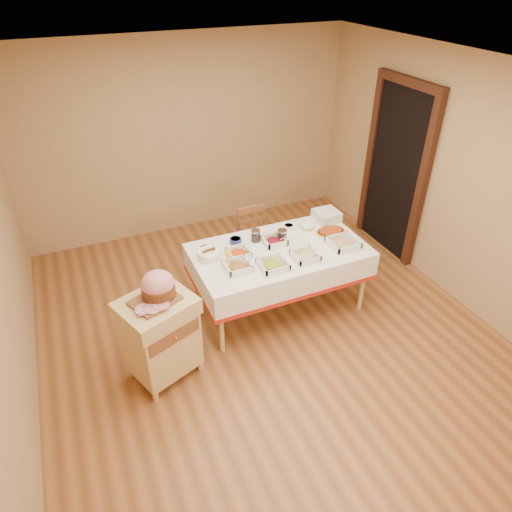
% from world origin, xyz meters
% --- Properties ---
extents(room_shell, '(5.00, 5.00, 5.00)m').
position_xyz_m(room_shell, '(0.00, 0.00, 1.30)').
color(room_shell, brown).
rests_on(room_shell, ground).
extents(doorway, '(0.09, 1.10, 2.20)m').
position_xyz_m(doorway, '(2.20, 0.90, 1.11)').
color(doorway, black).
rests_on(doorway, ground).
extents(dining_table, '(1.82, 1.02, 0.76)m').
position_xyz_m(dining_table, '(0.30, 0.30, 0.60)').
color(dining_table, '#D6B876').
rests_on(dining_table, ground).
extents(butcher_cart, '(0.76, 0.70, 0.87)m').
position_xyz_m(butcher_cart, '(-1.11, -0.17, 0.49)').
color(butcher_cart, '#D6B876').
rests_on(butcher_cart, ground).
extents(dining_chair, '(0.41, 0.39, 0.88)m').
position_xyz_m(dining_chair, '(0.33, 0.98, 0.45)').
color(dining_chair, brown).
rests_on(dining_chair, ground).
extents(ham_on_board, '(0.41, 0.39, 0.27)m').
position_xyz_m(ham_on_board, '(-1.07, -0.14, 0.98)').
color(ham_on_board, brown).
rests_on(ham_on_board, butcher_cart).
extents(serving_dish_a, '(0.25, 0.25, 0.11)m').
position_xyz_m(serving_dish_a, '(-0.24, 0.13, 0.79)').
color(serving_dish_a, silver).
rests_on(serving_dish_a, dining_table).
extents(serving_dish_b, '(0.27, 0.27, 0.11)m').
position_xyz_m(serving_dish_b, '(0.09, 0.02, 0.79)').
color(serving_dish_b, silver).
rests_on(serving_dish_b, dining_table).
extents(serving_dish_c, '(0.25, 0.25, 0.10)m').
position_xyz_m(serving_dish_c, '(0.46, 0.03, 0.79)').
color(serving_dish_c, silver).
rests_on(serving_dish_c, dining_table).
extents(serving_dish_d, '(0.29, 0.29, 0.11)m').
position_xyz_m(serving_dish_d, '(0.94, 0.08, 0.80)').
color(serving_dish_d, silver).
rests_on(serving_dish_d, dining_table).
extents(serving_dish_e, '(0.23, 0.22, 0.11)m').
position_xyz_m(serving_dish_e, '(-0.14, 0.35, 0.79)').
color(serving_dish_e, silver).
rests_on(serving_dish_e, dining_table).
extents(serving_dish_f, '(0.24, 0.23, 0.11)m').
position_xyz_m(serving_dish_f, '(0.29, 0.41, 0.79)').
color(serving_dish_f, silver).
rests_on(serving_dish_f, dining_table).
extents(small_bowl_left, '(0.11, 0.11, 0.05)m').
position_xyz_m(small_bowl_left, '(-0.43, 0.57, 0.79)').
color(small_bowl_left, silver).
rests_on(small_bowl_left, dining_table).
extents(small_bowl_mid, '(0.13, 0.13, 0.05)m').
position_xyz_m(small_bowl_mid, '(-0.07, 0.60, 0.79)').
color(small_bowl_mid, navy).
rests_on(small_bowl_mid, dining_table).
extents(small_bowl_right, '(0.12, 0.12, 0.06)m').
position_xyz_m(small_bowl_right, '(0.58, 0.62, 0.79)').
color(small_bowl_right, silver).
rests_on(small_bowl_right, dining_table).
extents(bowl_white_imported, '(0.18, 0.18, 0.04)m').
position_xyz_m(bowl_white_imported, '(0.25, 0.63, 0.78)').
color(bowl_white_imported, silver).
rests_on(bowl_white_imported, dining_table).
extents(bowl_small_imported, '(0.18, 0.18, 0.05)m').
position_xyz_m(bowl_small_imported, '(0.78, 0.57, 0.79)').
color(bowl_small_imported, silver).
rests_on(bowl_small_imported, dining_table).
extents(preserve_jar_left, '(0.10, 0.10, 0.13)m').
position_xyz_m(preserve_jar_left, '(0.14, 0.55, 0.82)').
color(preserve_jar_left, silver).
rests_on(preserve_jar_left, dining_table).
extents(preserve_jar_right, '(0.11, 0.11, 0.13)m').
position_xyz_m(preserve_jar_right, '(0.40, 0.43, 0.82)').
color(preserve_jar_right, silver).
rests_on(preserve_jar_right, dining_table).
extents(mustard_bottle, '(0.05, 0.05, 0.16)m').
position_xyz_m(mustard_bottle, '(-0.28, 0.29, 0.83)').
color(mustard_bottle, yellow).
rests_on(mustard_bottle, dining_table).
extents(bread_basket, '(0.23, 0.23, 0.10)m').
position_xyz_m(bread_basket, '(-0.43, 0.43, 0.80)').
color(bread_basket, white).
rests_on(bread_basket, dining_table).
extents(plate_stack, '(0.27, 0.27, 0.11)m').
position_xyz_m(plate_stack, '(1.08, 0.65, 0.82)').
color(plate_stack, silver).
rests_on(plate_stack, dining_table).
extents(brass_platter, '(0.32, 0.23, 0.04)m').
position_xyz_m(brass_platter, '(0.97, 0.37, 0.78)').
color(brass_platter, gold).
rests_on(brass_platter, dining_table).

